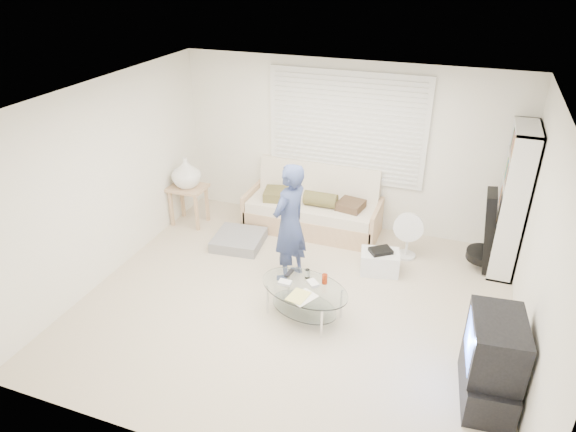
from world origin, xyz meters
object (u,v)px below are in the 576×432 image
at_px(bookshelf, 512,201).
at_px(coffee_table, 304,293).
at_px(futon_sofa, 313,210).
at_px(tv_unit, 492,362).

distance_m(bookshelf, coffee_table, 2.94).
distance_m(futon_sofa, tv_unit, 3.67).
bearing_deg(bookshelf, coffee_table, -138.37).
height_order(bookshelf, tv_unit, bookshelf).
height_order(tv_unit, coffee_table, tv_unit).
bearing_deg(tv_unit, coffee_table, 163.83).
relative_size(futon_sofa, bookshelf, 1.02).
relative_size(futon_sofa, coffee_table, 1.64).
bearing_deg(coffee_table, tv_unit, -16.17).
relative_size(tv_unit, coffee_table, 0.75).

